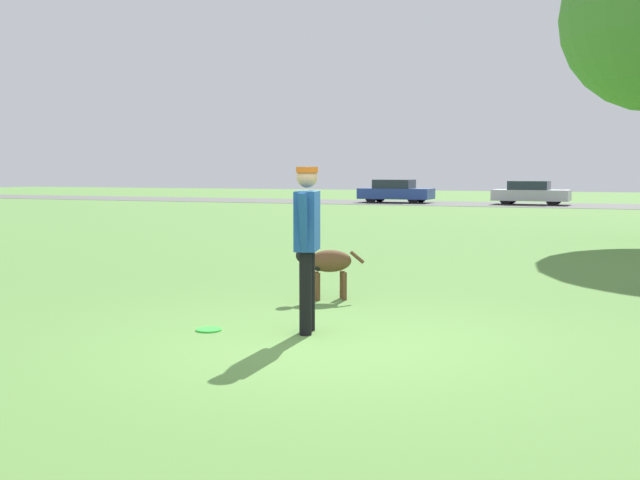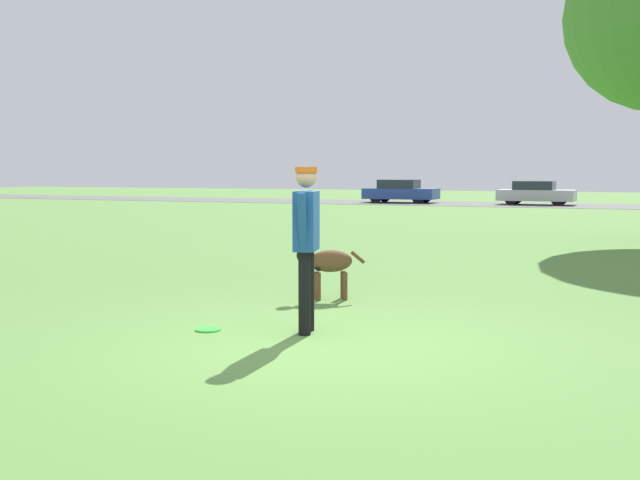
# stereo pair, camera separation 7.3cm
# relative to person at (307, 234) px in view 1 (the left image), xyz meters

# --- Properties ---
(ground_plane) EXTENTS (120.00, 120.00, 0.00)m
(ground_plane) POSITION_rel_person_xyz_m (0.34, -0.37, -1.06)
(ground_plane) COLOR #56843D
(far_road_strip) EXTENTS (120.00, 6.00, 0.01)m
(far_road_strip) POSITION_rel_person_xyz_m (0.34, 32.49, -1.05)
(far_road_strip) COLOR #5B5B59
(far_road_strip) RESTS_ON ground_plane
(person) EXTENTS (0.31, 0.69, 1.77)m
(person) POSITION_rel_person_xyz_m (0.00, 0.00, 0.00)
(person) COLOR black
(person) RESTS_ON ground_plane
(dog) EXTENTS (0.87, 0.59, 0.70)m
(dog) POSITION_rel_person_xyz_m (-0.58, 2.02, -0.56)
(dog) COLOR brown
(dog) RESTS_ON ground_plane
(frisbee) EXTENTS (0.28, 0.28, 0.02)m
(frisbee) POSITION_rel_person_xyz_m (-1.03, -0.30, -1.05)
(frisbee) COLOR #33D838
(frisbee) RESTS_ON ground_plane
(parked_car_blue) EXTENTS (3.98, 1.85, 1.27)m
(parked_car_blue) POSITION_rel_person_xyz_m (-8.55, 32.60, -0.42)
(parked_car_blue) COLOR #284293
(parked_car_blue) RESTS_ON ground_plane
(parked_car_silver) EXTENTS (3.91, 1.87, 1.23)m
(parked_car_silver) POSITION_rel_person_xyz_m (-1.34, 32.75, -0.44)
(parked_car_silver) COLOR #B7B7BC
(parked_car_silver) RESTS_ON ground_plane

